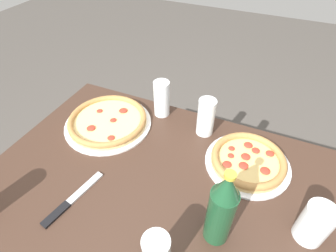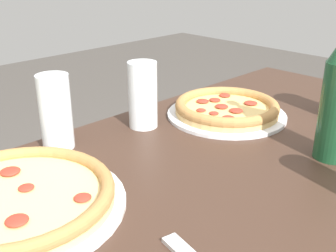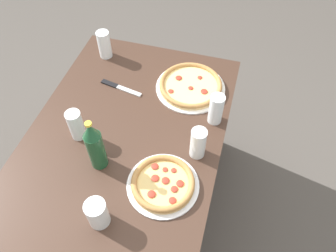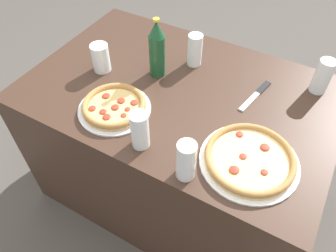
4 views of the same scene
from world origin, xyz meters
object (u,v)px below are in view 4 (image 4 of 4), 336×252
Objects in this scene: pizza_salami at (250,159)px; glass_mango_juice at (186,162)px; pizza_veggie at (114,106)px; glass_iced_tea at (101,58)px; glass_red_wine at (140,132)px; beer_bottle at (157,49)px; glass_cola at (195,52)px; glass_orange_juice at (322,78)px; knife at (256,94)px.

glass_mango_juice reaches higher than pizza_salami.
pizza_veggie is 0.27m from glass_iced_tea.
pizza_veggie reaches higher than pizza_salami.
beer_bottle reaches higher than glass_red_wine.
glass_cola is 0.99× the size of glass_orange_juice.
glass_cola is at bearing -66.29° from glass_mango_juice.
glass_mango_juice is at bearing 42.08° from pizza_salami.
knife is at bearing -165.09° from glass_iced_tea.
glass_red_wine is at bearing 17.28° from pizza_salami.
beer_bottle is (0.51, -0.26, 0.11)m from pizza_salami.
glass_iced_tea is (0.20, -0.18, 0.04)m from pizza_veggie.
glass_mango_juice is (-0.58, 0.31, 0.01)m from glass_iced_tea.
pizza_veggie is at bearing 137.12° from glass_iced_tea.
glass_red_wine reaches higher than pizza_salami.
glass_red_wine is (0.36, 0.11, 0.05)m from pizza_salami.
glass_cola is 0.55× the size of beer_bottle.
beer_bottle is at bearing -26.84° from pizza_salami.
glass_cola is (0.41, -0.40, 0.05)m from pizza_salami.
knife is (-0.65, -0.17, -0.06)m from glass_iced_tea.
pizza_salami is 1.53× the size of knife.
glass_cola is at bearing -126.94° from beer_bottle.
pizza_veggie is at bearing 71.86° from glass_cola.
glass_cola is 0.66× the size of knife.
glass_iced_tea is at bearing -36.11° from glass_red_wine.
pizza_veggie is 0.21m from glass_red_wine.
knife is (0.09, -0.34, -0.02)m from pizza_salami.
glass_red_wine is 0.57× the size of beer_bottle.
beer_bottle is (-0.23, -0.10, 0.07)m from glass_iced_tea.
glass_iced_tea reaches higher than knife.
glass_mango_juice is 0.54m from beer_bottle.
glass_cola is (-0.14, -0.42, 0.05)m from pizza_veggie.
pizza_salami is 0.23m from glass_mango_juice.
knife is at bearing -169.64° from beer_bottle.
glass_cola is at bearing -108.14° from pizza_veggie.
pizza_salami is 2.33× the size of glass_cola.
glass_orange_juice reaches higher than pizza_veggie.
knife is at bearing -141.97° from pizza_veggie.
glass_iced_tea is 0.47m from glass_red_wine.
pizza_salami is 0.35m from knife.
glass_red_wine is 0.20m from glass_mango_juice.
glass_red_wine reaches higher than glass_cola.
glass_red_wine is 0.77m from glass_orange_juice.
glass_red_wine is at bearing 112.21° from beer_bottle.
pizza_veggie is 0.30m from beer_bottle.
glass_mango_juice is 0.50m from knife.
glass_orange_juice is 0.56× the size of beer_bottle.
pizza_salami is 2.31× the size of glass_orange_juice.
pizza_salami is at bearing 153.16° from beer_bottle.
pizza_salami is at bearing 135.44° from glass_cola.
glass_mango_juice is at bearing 160.88° from pizza_veggie.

